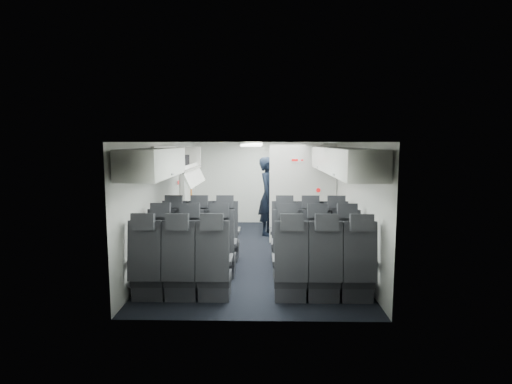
{
  "coord_description": "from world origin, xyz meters",
  "views": [
    {
      "loc": [
        0.15,
        -7.59,
        2.15
      ],
      "look_at": [
        0.0,
        0.4,
        1.15
      ],
      "focal_mm": 28.0,
      "sensor_mm": 36.0,
      "label": 1
    }
  ],
  "objects_px": {
    "seat_row_mid": "(254,253)",
    "boarding_door": "(186,194)",
    "flight_attendant": "(268,196)",
    "carry_on_bag": "(178,161)",
    "galley_unit": "(294,189)",
    "seat_row_front": "(255,239)",
    "seat_row_rear": "(252,271)"
  },
  "relations": [
    {
      "from": "seat_row_front",
      "to": "seat_row_mid",
      "type": "xyz_separation_m",
      "value": [
        0.0,
        -0.9,
        0.0
      ]
    },
    {
      "from": "seat_row_rear",
      "to": "galley_unit",
      "type": "xyz_separation_m",
      "value": [
        0.95,
        5.05,
        0.55
      ]
    },
    {
      "from": "seat_row_front",
      "to": "galley_unit",
      "type": "distance_m",
      "value": 3.43
    },
    {
      "from": "seat_row_rear",
      "to": "boarding_door",
      "type": "xyz_separation_m",
      "value": [
        -1.64,
        3.89,
        0.55
      ]
    },
    {
      "from": "galley_unit",
      "to": "boarding_door",
      "type": "height_order",
      "value": "galley_unit"
    },
    {
      "from": "boarding_door",
      "to": "flight_attendant",
      "type": "xyz_separation_m",
      "value": [
        1.9,
        0.05,
        -0.05
      ]
    },
    {
      "from": "carry_on_bag",
      "to": "boarding_door",
      "type": "bearing_deg",
      "value": 112.41
    },
    {
      "from": "seat_row_mid",
      "to": "boarding_door",
      "type": "height_order",
      "value": "boarding_door"
    },
    {
      "from": "seat_row_front",
      "to": "galley_unit",
      "type": "bearing_deg",
      "value": 73.72
    },
    {
      "from": "flight_attendant",
      "to": "carry_on_bag",
      "type": "relative_size",
      "value": 5.09
    },
    {
      "from": "seat_row_mid",
      "to": "boarding_door",
      "type": "xyz_separation_m",
      "value": [
        -1.64,
        2.99,
        0.55
      ]
    },
    {
      "from": "flight_attendant",
      "to": "carry_on_bag",
      "type": "height_order",
      "value": "carry_on_bag"
    },
    {
      "from": "seat_row_front",
      "to": "carry_on_bag",
      "type": "distance_m",
      "value": 2.03
    },
    {
      "from": "carry_on_bag",
      "to": "flight_attendant",
      "type": "bearing_deg",
      "value": 63.44
    },
    {
      "from": "seat_row_rear",
      "to": "galley_unit",
      "type": "relative_size",
      "value": 1.75
    },
    {
      "from": "seat_row_mid",
      "to": "seat_row_rear",
      "type": "distance_m",
      "value": 0.9
    },
    {
      "from": "seat_row_front",
      "to": "galley_unit",
      "type": "xyz_separation_m",
      "value": [
        0.95,
        3.25,
        0.55
      ]
    },
    {
      "from": "seat_row_front",
      "to": "carry_on_bag",
      "type": "height_order",
      "value": "carry_on_bag"
    },
    {
      "from": "seat_row_mid",
      "to": "flight_attendant",
      "type": "bearing_deg",
      "value": 85.03
    },
    {
      "from": "seat_row_mid",
      "to": "boarding_door",
      "type": "relative_size",
      "value": 1.79
    },
    {
      "from": "galley_unit",
      "to": "carry_on_bag",
      "type": "relative_size",
      "value": 5.32
    },
    {
      "from": "seat_row_mid",
      "to": "flight_attendant",
      "type": "distance_m",
      "value": 3.09
    },
    {
      "from": "seat_row_front",
      "to": "boarding_door",
      "type": "distance_m",
      "value": 2.71
    },
    {
      "from": "seat_row_front",
      "to": "boarding_door",
      "type": "xyz_separation_m",
      "value": [
        -1.64,
        2.09,
        0.55
      ]
    },
    {
      "from": "seat_row_rear",
      "to": "seat_row_mid",
      "type": "bearing_deg",
      "value": 90.0
    },
    {
      "from": "seat_row_front",
      "to": "galley_unit",
      "type": "relative_size",
      "value": 1.75
    },
    {
      "from": "carry_on_bag",
      "to": "galley_unit",
      "type": "bearing_deg",
      "value": 67.19
    },
    {
      "from": "seat_row_front",
      "to": "seat_row_mid",
      "type": "relative_size",
      "value": 1.0
    },
    {
      "from": "seat_row_mid",
      "to": "carry_on_bag",
      "type": "bearing_deg",
      "value": 140.48
    },
    {
      "from": "seat_row_rear",
      "to": "seat_row_front",
      "type": "bearing_deg",
      "value": 90.0
    },
    {
      "from": "seat_row_front",
      "to": "flight_attendant",
      "type": "xyz_separation_m",
      "value": [
        0.26,
        2.14,
        0.5
      ]
    },
    {
      "from": "seat_row_rear",
      "to": "flight_attendant",
      "type": "distance_m",
      "value": 3.98
    }
  ]
}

